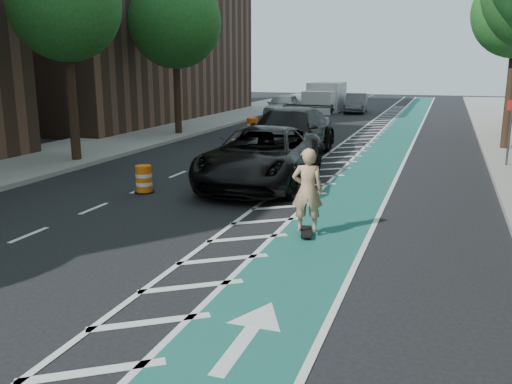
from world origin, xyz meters
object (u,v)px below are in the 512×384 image
at_px(suv_near, 261,156).
at_px(barrel_a, 144,180).
at_px(suv_far, 289,133).
at_px(skateboarder, 307,190).

distance_m(suv_near, barrel_a, 3.73).
distance_m(suv_far, barrel_a, 7.68).
xyz_separation_m(skateboarder, suv_far, (-3.20, 9.72, -0.06)).
bearing_deg(skateboarder, suv_far, -85.09).
xyz_separation_m(suv_far, barrel_a, (-2.36, -7.28, -0.60)).
xyz_separation_m(skateboarder, suv_near, (-2.67, 4.74, -0.15)).
distance_m(skateboarder, barrel_a, 6.12).
bearing_deg(suv_far, barrel_a, -107.62).
bearing_deg(barrel_a, suv_near, 38.48).
bearing_deg(suv_near, barrel_a, -144.51).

